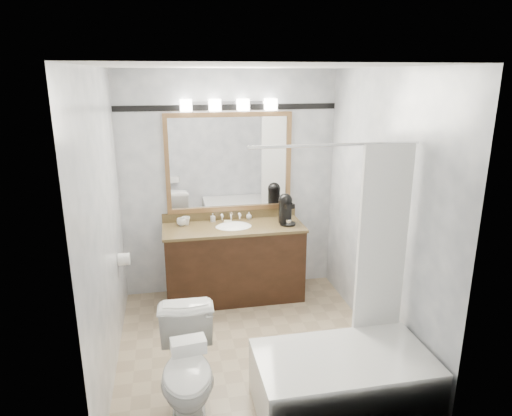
# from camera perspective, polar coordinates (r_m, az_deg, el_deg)

# --- Properties ---
(room) EXTENTS (2.42, 2.62, 2.52)m
(room) POSITION_cam_1_polar(r_m,az_deg,el_deg) (3.90, -0.70, -1.41)
(room) COLOR tan
(room) RESTS_ON ground
(vanity) EXTENTS (1.53, 0.58, 0.97)m
(vanity) POSITION_cam_1_polar(r_m,az_deg,el_deg) (5.12, -2.76, -6.61)
(vanity) COLOR black
(vanity) RESTS_ON ground
(mirror) EXTENTS (1.40, 0.04, 1.10)m
(mirror) POSITION_cam_1_polar(r_m,az_deg,el_deg) (5.06, -3.37, 5.66)
(mirror) COLOR #956C43
(mirror) RESTS_ON room
(vanity_light_bar) EXTENTS (1.02, 0.14, 0.12)m
(vanity_light_bar) POSITION_cam_1_polar(r_m,az_deg,el_deg) (4.93, -3.40, 12.79)
(vanity_light_bar) COLOR silver
(vanity_light_bar) RESTS_ON room
(accent_stripe) EXTENTS (2.40, 0.01, 0.06)m
(accent_stripe) POSITION_cam_1_polar(r_m,az_deg,el_deg) (5.00, -3.50, 12.45)
(accent_stripe) COLOR black
(accent_stripe) RESTS_ON room
(bathtub) EXTENTS (1.30, 0.75, 1.96)m
(bathtub) POSITION_cam_1_polar(r_m,az_deg,el_deg) (3.70, 11.06, -19.63)
(bathtub) COLOR white
(bathtub) RESTS_ON ground
(tp_roll) EXTENTS (0.11, 0.12, 0.12)m
(tp_roll) POSITION_cam_1_polar(r_m,az_deg,el_deg) (4.67, -16.18, -6.16)
(tp_roll) COLOR white
(tp_roll) RESTS_ON room
(toilet) EXTENTS (0.45, 0.76, 0.77)m
(toilet) POSITION_cam_1_polar(r_m,az_deg,el_deg) (3.54, -8.47, -19.37)
(toilet) COLOR white
(toilet) RESTS_ON ground
(tissue_box) EXTENTS (0.23, 0.14, 0.09)m
(tissue_box) POSITION_cam_1_polar(r_m,az_deg,el_deg) (3.01, -8.45, -16.63)
(tissue_box) COLOR white
(tissue_box) RESTS_ON toilet
(coffee_maker) EXTENTS (0.18, 0.22, 0.34)m
(coffee_maker) POSITION_cam_1_polar(r_m,az_deg,el_deg) (5.02, 3.72, -0.03)
(coffee_maker) COLOR black
(coffee_maker) RESTS_ON vanity
(cup_left) EXTENTS (0.14, 0.14, 0.08)m
(cup_left) POSITION_cam_1_polar(r_m,az_deg,el_deg) (5.04, -9.28, -1.72)
(cup_left) COLOR white
(cup_left) RESTS_ON vanity
(cup_right) EXTENTS (0.10, 0.10, 0.09)m
(cup_right) POSITION_cam_1_polar(r_m,az_deg,el_deg) (5.06, -8.77, -1.60)
(cup_right) COLOR white
(cup_right) RESTS_ON vanity
(soap_bottle_a) EXTENTS (0.05, 0.05, 0.10)m
(soap_bottle_a) POSITION_cam_1_polar(r_m,az_deg,el_deg) (5.13, -5.42, -1.19)
(soap_bottle_a) COLOR white
(soap_bottle_a) RESTS_ON vanity
(soap_bottle_b) EXTENTS (0.09, 0.09, 0.08)m
(soap_bottle_b) POSITION_cam_1_polar(r_m,az_deg,el_deg) (5.20, -0.90, -0.95)
(soap_bottle_b) COLOR white
(soap_bottle_b) RESTS_ON vanity
(soap_bar) EXTENTS (0.09, 0.07, 0.03)m
(soap_bar) POSITION_cam_1_polar(r_m,az_deg,el_deg) (5.07, -3.54, -1.75)
(soap_bar) COLOR beige
(soap_bar) RESTS_ON vanity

